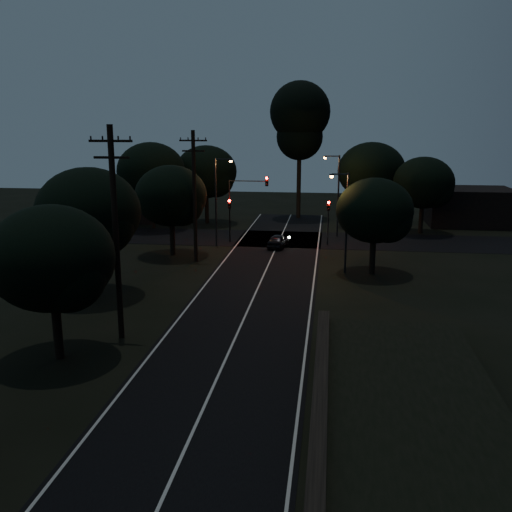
# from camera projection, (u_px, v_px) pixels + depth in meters

# --- Properties ---
(road_surface) EXTENTS (60.00, 70.00, 0.03)m
(road_surface) POSITION_uv_depth(u_px,v_px,m) (268.00, 266.00, 44.97)
(road_surface) COLOR black
(road_surface) RESTS_ON ground
(retaining_wall) EXTENTS (6.93, 26.00, 1.60)m
(retaining_wall) POSITION_uv_depth(u_px,v_px,m) (424.00, 489.00, 16.71)
(retaining_wall) COLOR black
(retaining_wall) RESTS_ON ground
(utility_pole_mid) EXTENTS (2.20, 0.30, 11.00)m
(utility_pole_mid) POSITION_uv_depth(u_px,v_px,m) (116.00, 231.00, 28.86)
(utility_pole_mid) COLOR black
(utility_pole_mid) RESTS_ON ground
(utility_pole_far) EXTENTS (2.20, 0.30, 10.50)m
(utility_pole_far) POSITION_uv_depth(u_px,v_px,m) (194.00, 194.00, 45.33)
(utility_pole_far) COLOR black
(utility_pole_far) RESTS_ON ground
(tree_left_b) EXTENTS (5.86, 5.86, 7.45)m
(tree_left_b) POSITION_uv_depth(u_px,v_px,m) (55.00, 261.00, 26.29)
(tree_left_b) COLOR black
(tree_left_b) RESTS_ON ground
(tree_left_c) EXTENTS (6.62, 6.62, 8.37)m
(tree_left_c) POSITION_uv_depth(u_px,v_px,m) (91.00, 214.00, 36.11)
(tree_left_c) COLOR black
(tree_left_c) RESTS_ON ground
(tree_left_d) EXTENTS (6.03, 6.03, 7.65)m
(tree_left_d) POSITION_uv_depth(u_px,v_px,m) (173.00, 198.00, 47.55)
(tree_left_d) COLOR black
(tree_left_d) RESTS_ON ground
(tree_far_nw) EXTENTS (6.83, 6.83, 8.65)m
(tree_far_nw) POSITION_uv_depth(u_px,v_px,m) (208.00, 173.00, 62.89)
(tree_far_nw) COLOR black
(tree_far_nw) RESTS_ON ground
(tree_far_w) EXTENTS (7.14, 7.14, 9.10)m
(tree_far_w) POSITION_uv_depth(u_px,v_px,m) (153.00, 173.00, 59.58)
(tree_far_w) COLOR black
(tree_far_w) RESTS_ON ground
(tree_far_ne) EXTENTS (7.18, 7.18, 9.08)m
(tree_far_ne) POSITION_uv_depth(u_px,v_px,m) (374.00, 173.00, 60.53)
(tree_far_ne) COLOR black
(tree_far_ne) RESTS_ON ground
(tree_far_e) EXTENTS (6.11, 6.11, 7.76)m
(tree_far_e) POSITION_uv_depth(u_px,v_px,m) (426.00, 184.00, 57.22)
(tree_far_e) COLOR black
(tree_far_e) RESTS_ON ground
(tree_right_a) EXTENTS (5.65, 5.65, 7.18)m
(tree_right_a) POSITION_uv_depth(u_px,v_px,m) (377.00, 212.00, 41.67)
(tree_right_a) COLOR black
(tree_right_a) RESTS_ON ground
(tall_pine) EXTENTS (6.92, 6.92, 15.73)m
(tall_pine) POSITION_uv_depth(u_px,v_px,m) (300.00, 120.00, 65.29)
(tall_pine) COLOR black
(tall_pine) RESTS_ON ground
(building_left) EXTENTS (10.00, 8.00, 4.40)m
(building_left) POSITION_uv_depth(u_px,v_px,m) (119.00, 200.00, 67.16)
(building_left) COLOR black
(building_left) RESTS_ON ground
(building_right) EXTENTS (9.00, 7.00, 4.00)m
(building_right) POSITION_uv_depth(u_px,v_px,m) (469.00, 206.00, 63.09)
(building_right) COLOR black
(building_right) RESTS_ON ground
(signal_left) EXTENTS (0.28, 0.35, 4.10)m
(signal_left) POSITION_uv_depth(u_px,v_px,m) (230.00, 212.00, 53.47)
(signal_left) COLOR black
(signal_left) RESTS_ON ground
(signal_right) EXTENTS (0.28, 0.35, 4.10)m
(signal_right) POSITION_uv_depth(u_px,v_px,m) (328.00, 214.00, 52.30)
(signal_right) COLOR black
(signal_right) RESTS_ON ground
(signal_mast) EXTENTS (3.70, 0.35, 6.25)m
(signal_mast) POSITION_uv_depth(u_px,v_px,m) (247.00, 197.00, 52.91)
(signal_mast) COLOR black
(signal_mast) RESTS_ON ground
(streetlight_a) EXTENTS (1.66, 0.26, 8.00)m
(streetlight_a) POSITION_uv_depth(u_px,v_px,m) (218.00, 196.00, 51.22)
(streetlight_a) COLOR black
(streetlight_a) RESTS_ON ground
(streetlight_b) EXTENTS (1.66, 0.26, 8.00)m
(streetlight_b) POSITION_uv_depth(u_px,v_px,m) (336.00, 190.00, 55.67)
(streetlight_b) COLOR black
(streetlight_b) RESTS_ON ground
(streetlight_c) EXTENTS (1.46, 0.26, 7.50)m
(streetlight_c) POSITION_uv_depth(u_px,v_px,m) (345.00, 216.00, 42.16)
(streetlight_c) COLOR black
(streetlight_c) RESTS_ON ground
(car) EXTENTS (2.01, 3.81, 1.24)m
(car) POSITION_uv_depth(u_px,v_px,m) (278.00, 241.00, 51.66)
(car) COLOR black
(car) RESTS_ON ground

